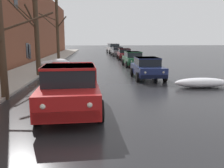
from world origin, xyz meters
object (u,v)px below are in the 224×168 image
sedan_green_parked_kerbside_mid (133,59)px  pickup_truck_red_approaching_near_lane (70,87)px  bare_tree_far_down_block (57,29)px  bare_tree_second_along_sidewalk (0,34)px  suv_white_at_far_intersection (113,48)px  sedan_maroon_parked_far_down_block (124,54)px  bare_tree_mid_block (35,21)px  sedan_darkblue_parked_kerbside_close (147,68)px  sedan_grey_queued_behind_truck (117,51)px

sedan_green_parked_kerbside_mid → pickup_truck_red_approaching_near_lane: bearing=-107.5°
bare_tree_far_down_block → sedan_green_parked_kerbside_mid: size_ratio=1.74×
bare_tree_second_along_sidewalk → bare_tree_far_down_block: (-0.03, 16.20, 0.86)m
bare_tree_second_along_sidewalk → suv_white_at_far_intersection: bare_tree_second_along_sidewalk is taller
bare_tree_second_along_sidewalk → suv_white_at_far_intersection: (7.39, 34.69, -1.84)m
sedan_maroon_parked_far_down_block → bare_tree_second_along_sidewalk: bearing=-110.6°
bare_tree_mid_block → sedan_darkblue_parked_kerbside_close: 8.26m
suv_white_at_far_intersection → bare_tree_mid_block: bearing=-104.8°
bare_tree_second_along_sidewalk → sedan_maroon_parked_far_down_block: bearing=69.4°
pickup_truck_red_approaching_near_lane → sedan_green_parked_kerbside_mid: pickup_truck_red_approaching_near_lane is taller
sedan_green_parked_kerbside_mid → suv_white_at_far_intersection: suv_white_at_far_intersection is taller
sedan_grey_queued_behind_truck → suv_white_at_far_intersection: 7.05m
sedan_maroon_parked_far_down_block → sedan_grey_queued_behind_truck: same height
suv_white_at_far_intersection → bare_tree_second_along_sidewalk: bearing=-102.0°
bare_tree_far_down_block → suv_white_at_far_intersection: 20.10m
bare_tree_second_along_sidewalk → bare_tree_mid_block: 6.65m
bare_tree_second_along_sidewalk → bare_tree_far_down_block: 16.22m
sedan_darkblue_parked_kerbside_close → sedan_green_parked_kerbside_mid: same height
bare_tree_second_along_sidewalk → sedan_grey_queued_behind_truck: bare_tree_second_along_sidewalk is taller
bare_tree_second_along_sidewalk → sedan_green_parked_kerbside_mid: bearing=59.1°
bare_tree_mid_block → sedan_maroon_parked_far_down_block: bearing=61.0°
bare_tree_mid_block → sedan_maroon_parked_far_down_block: size_ratio=1.84×
bare_tree_mid_block → suv_white_at_far_intersection: bare_tree_mid_block is taller
bare_tree_mid_block → suv_white_at_far_intersection: (7.45, 28.11, -2.85)m
pickup_truck_red_approaching_near_lane → bare_tree_mid_block: bearing=110.3°
bare_tree_mid_block → bare_tree_far_down_block: bearing=89.8°
bare_tree_far_down_block → sedan_maroon_parked_far_down_block: size_ratio=1.79×
sedan_maroon_parked_far_down_block → sedan_darkblue_parked_kerbside_close: bearing=-91.1°
bare_tree_second_along_sidewalk → bare_tree_far_down_block: bare_tree_far_down_block is taller
sedan_maroon_parked_far_down_block → sedan_grey_queued_behind_truck: size_ratio=0.89×
sedan_green_parked_kerbside_mid → sedan_maroon_parked_far_down_block: 7.87m
sedan_maroon_parked_far_down_block → sedan_grey_queued_behind_truck: bearing=92.5°
sedan_green_parked_kerbside_mid → sedan_maroon_parked_far_down_block: size_ratio=1.03×
sedan_green_parked_kerbside_mid → suv_white_at_far_intersection: 21.78m
bare_tree_second_along_sidewalk → suv_white_at_far_intersection: bearing=78.0°
sedan_darkblue_parked_kerbside_close → bare_tree_far_down_block: bearing=124.6°
bare_tree_second_along_sidewalk → pickup_truck_red_approaching_near_lane: size_ratio=1.02×
sedan_maroon_parked_far_down_block → suv_white_at_far_intersection: (-0.41, 13.91, 0.24)m
bare_tree_mid_block → sedan_darkblue_parked_kerbside_close: (7.56, -1.28, -3.09)m
bare_tree_far_down_block → sedan_green_parked_kerbside_mid: bearing=-23.0°
bare_tree_second_along_sidewalk → bare_tree_mid_block: bearing=90.5°
pickup_truck_red_approaching_near_lane → sedan_grey_queued_behind_truck: size_ratio=1.19×
pickup_truck_red_approaching_near_lane → sedan_darkblue_parked_kerbside_close: pickup_truck_red_approaching_near_lane is taller
bare_tree_far_down_block → sedan_grey_queued_behind_truck: size_ratio=1.60×
bare_tree_mid_block → sedan_maroon_parked_far_down_block: bare_tree_mid_block is taller
bare_tree_second_along_sidewalk → sedan_darkblue_parked_kerbside_close: size_ratio=1.41×
suv_white_at_far_intersection → sedan_darkblue_parked_kerbside_close: bearing=-89.8°
bare_tree_second_along_sidewalk → sedan_grey_queued_behind_truck: bearing=74.8°
sedan_maroon_parked_far_down_block → sedan_grey_queued_behind_truck: 6.87m
pickup_truck_red_approaching_near_lane → sedan_darkblue_parked_kerbside_close: bearing=58.3°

